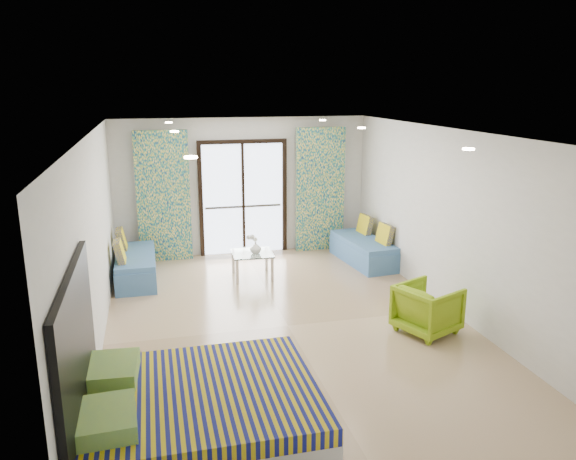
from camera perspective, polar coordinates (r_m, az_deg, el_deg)
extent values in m
cube|color=black|center=(11.03, -4.68, 8.94)|extent=(1.76, 0.08, 0.08)
cube|color=black|center=(11.09, -8.85, 2.89)|extent=(0.08, 0.08, 2.20)
cube|color=black|center=(11.36, -0.37, 3.34)|extent=(0.08, 0.08, 2.20)
cube|color=black|center=(11.19, -4.56, 3.13)|extent=(0.05, 0.06, 2.20)
cube|color=#595451|center=(11.24, -4.56, 2.40)|extent=(1.52, 0.03, 0.04)
cube|color=beige|center=(10.89, -12.54, 3.31)|extent=(1.00, 0.10, 2.50)
cube|color=beige|center=(11.38, 3.28, 4.11)|extent=(1.00, 0.10, 2.50)
cylinder|color=#FFE0B2|center=(5.17, -9.86, 7.29)|extent=(0.12, 0.12, 0.02)
cylinder|color=#FFE0B2|center=(6.05, 17.87, 7.84)|extent=(0.12, 0.12, 0.02)
cylinder|color=#FFE0B2|center=(8.16, -11.47, 9.79)|extent=(0.12, 0.12, 0.02)
cylinder|color=#FFE0B2|center=(8.74, 7.48, 10.25)|extent=(0.12, 0.12, 0.02)
cylinder|color=#FFE0B2|center=(10.15, -12.02, 10.64)|extent=(0.12, 0.12, 0.02)
cylinder|color=#FFE0B2|center=(10.62, 3.52, 11.08)|extent=(0.12, 0.12, 0.02)
cube|color=black|center=(5.22, -20.59, -12.01)|extent=(0.06, 2.10, 1.50)
cube|color=silver|center=(6.37, -19.48, -7.07)|extent=(0.02, 0.10, 0.10)
cube|color=silver|center=(5.60, -8.88, -19.10)|extent=(2.19, 1.75, 0.44)
cube|color=navy|center=(5.44, -9.01, -16.45)|extent=(2.17, 1.79, 0.16)
cube|color=#1A6976|center=(5.01, -18.09, -17.83)|extent=(0.52, 0.63, 0.15)
cube|color=#1A6976|center=(5.73, -17.54, -13.44)|extent=(0.53, 0.63, 0.15)
cube|color=#406999|center=(10.15, -15.14, -3.88)|extent=(0.66, 1.69, 0.38)
cube|color=#406999|center=(10.08, -15.23, -2.61)|extent=(0.65, 1.66, 0.09)
cube|color=navy|center=(9.65, -16.74, -2.14)|extent=(0.19, 0.42, 0.39)
cube|color=navy|center=(10.41, -16.57, -0.92)|extent=(0.19, 0.42, 0.39)
cube|color=#406999|center=(10.83, 7.63, -2.32)|extent=(0.83, 1.74, 0.37)
cube|color=#406999|center=(10.77, 7.67, -1.14)|extent=(0.81, 1.71, 0.09)
cube|color=navy|center=(10.49, 9.83, -0.42)|extent=(0.23, 0.44, 0.39)
cube|color=navy|center=(11.16, 7.85, 0.55)|extent=(0.23, 0.44, 0.39)
cylinder|color=silver|center=(9.59, -5.18, -4.26)|extent=(0.06, 0.06, 0.45)
cylinder|color=silver|center=(9.67, -1.61, -4.04)|extent=(0.06, 0.06, 0.45)
cylinder|color=silver|center=(10.17, -5.58, -3.18)|extent=(0.06, 0.06, 0.45)
cylinder|color=silver|center=(10.24, -2.21, -2.98)|extent=(0.06, 0.06, 0.45)
cube|color=#8CA59E|center=(9.85, -3.66, -2.36)|extent=(0.72, 0.72, 0.02)
sphere|color=white|center=(9.79, -3.36, -0.96)|extent=(0.08, 0.08, 0.08)
sphere|color=white|center=(9.83, -3.74, -0.77)|extent=(0.08, 0.08, 0.08)
sphere|color=white|center=(9.76, -4.02, -0.74)|extent=(0.08, 0.08, 0.08)
sphere|color=white|center=(9.71, -3.65, -0.68)|extent=(0.08, 0.08, 0.08)
imported|color=white|center=(9.76, -3.31, -1.83)|extent=(0.22, 0.22, 0.20)
imported|color=#86AA16|center=(7.95, 14.00, -7.54)|extent=(0.91, 0.94, 0.75)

